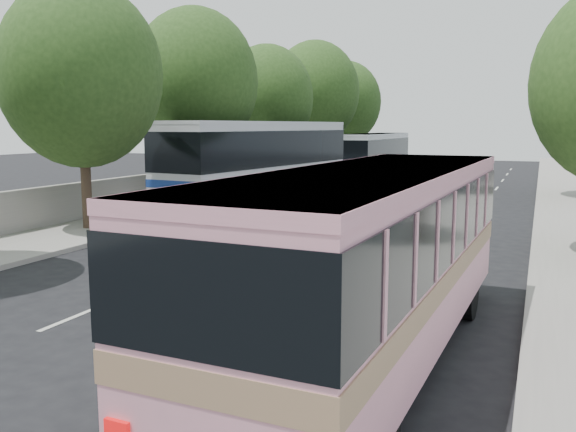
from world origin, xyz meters
The scene contains 14 objects.
ground centered at (0.00, 0.00, 0.00)m, with size 120.00×120.00×0.00m, color black.
sidewalk_left centered at (-8.50, 20.00, 0.07)m, with size 4.00×90.00×0.15m, color #9E998E.
low_wall centered at (-10.30, 20.00, 0.90)m, with size 0.30×90.00×1.50m, color #9E998E.
tree_left_b centered at (-8.42, 5.94, 5.82)m, with size 5.70×5.70×8.88m.
tree_left_c centered at (-8.62, 13.94, 6.12)m, with size 6.00×6.00×9.35m.
tree_left_d centered at (-8.52, 21.94, 5.63)m, with size 5.52×5.52×8.60m.
tree_left_e centered at (-8.42, 29.94, 6.43)m, with size 6.30×6.30×9.82m.
tree_left_f centered at (-8.62, 37.94, 6.00)m, with size 5.88×5.88×9.16m.
pink_bus centered at (4.23, -2.10, 1.97)m, with size 2.93×10.02×3.17m.
pink_taxi centered at (-1.35, 7.08, 0.72)m, with size 1.71×4.25×1.45m, color #E0136E.
white_pickup centered at (-2.00, 11.12, 0.82)m, with size 2.30×5.66×1.64m, color silver.
tour_coach_front centered at (-6.30, 16.17, 2.43)m, with size 4.52×13.74×4.04m.
tour_coach_rear centered at (-4.50, 31.53, 1.97)m, with size 2.69×11.02×3.28m.
taxi_roof_sign centered at (-1.35, 7.08, 1.54)m, with size 0.55×0.18×0.18m, color silver.
Camera 1 is at (6.65, -11.44, 3.83)m, focal length 38.00 mm.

